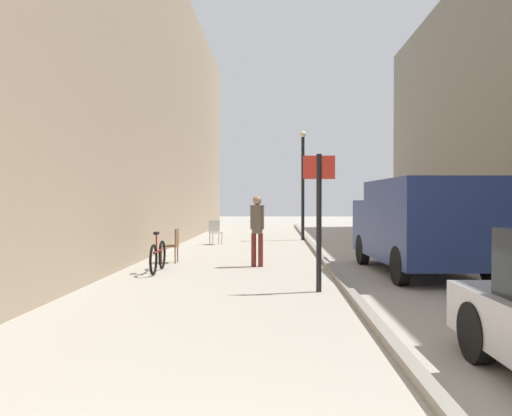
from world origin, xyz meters
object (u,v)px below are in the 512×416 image
(lamp_post, at_px, (303,178))
(cafe_chair_near_window, at_px, (173,243))
(pedestrian_main_foreground, at_px, (257,226))
(street_sign_post, at_px, (319,210))
(bicycle_leaning, at_px, (158,256))
(delivery_van, at_px, (420,223))
(cafe_chair_by_doorway, at_px, (215,231))

(lamp_post, xyz_separation_m, cafe_chair_near_window, (-4.03, -7.98, -2.18))
(pedestrian_main_foreground, height_order, street_sign_post, street_sign_post)
(lamp_post, distance_m, bicycle_leaning, 10.77)
(pedestrian_main_foreground, xyz_separation_m, bicycle_leaning, (-2.36, -1.05, -0.68))
(delivery_van, bearing_deg, lamp_post, 99.72)
(bicycle_leaning, bearing_deg, lamp_post, 65.08)
(delivery_van, relative_size, street_sign_post, 1.89)
(delivery_van, distance_m, cafe_chair_near_window, 6.51)
(cafe_chair_near_window, bearing_deg, pedestrian_main_foreground, -107.03)
(lamp_post, bearing_deg, delivery_van, -77.22)
(cafe_chair_near_window, bearing_deg, street_sign_post, -139.59)
(delivery_van, distance_m, cafe_chair_by_doorway, 9.45)
(street_sign_post, relative_size, cafe_chair_by_doorway, 2.77)
(lamp_post, bearing_deg, cafe_chair_by_doorway, -147.58)
(street_sign_post, distance_m, cafe_chair_by_doorway, 10.41)
(street_sign_post, height_order, cafe_chair_by_doorway, street_sign_post)
(cafe_chair_by_doorway, bearing_deg, cafe_chair_near_window, 60.30)
(pedestrian_main_foreground, height_order, bicycle_leaning, pedestrian_main_foreground)
(delivery_van, relative_size, cafe_chair_by_doorway, 5.23)
(cafe_chair_by_doorway, bearing_deg, pedestrian_main_foreground, 81.47)
(delivery_van, xyz_separation_m, bicycle_leaning, (-6.23, 0.00, -0.81))
(cafe_chair_by_doorway, bearing_deg, lamp_post, -172.65)
(delivery_van, relative_size, lamp_post, 1.03)
(delivery_van, distance_m, bicycle_leaning, 6.28)
(pedestrian_main_foreground, xyz_separation_m, street_sign_post, (1.30, -3.47, 0.48))
(lamp_post, bearing_deg, cafe_chair_near_window, -116.80)
(pedestrian_main_foreground, height_order, cafe_chair_by_doorway, pedestrian_main_foreground)
(pedestrian_main_foreground, bearing_deg, street_sign_post, -58.86)
(street_sign_post, bearing_deg, cafe_chair_near_window, -50.53)
(bicycle_leaning, relative_size, cafe_chair_by_doorway, 1.88)
(delivery_van, distance_m, lamp_post, 10.08)
(delivery_van, height_order, cafe_chair_by_doorway, delivery_van)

